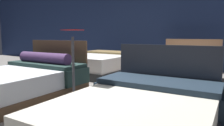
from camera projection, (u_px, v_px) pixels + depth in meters
ground_plane at (109, 91)px, 4.08m from camera, size 18.00×18.00×0.02m
showroom_back_wall at (165, 14)px, 6.80m from camera, size 18.00×0.06×3.50m
bed_0 at (17, 82)px, 3.62m from camera, size 1.69×2.17×0.96m
bed_1 at (140, 111)px, 2.39m from camera, size 1.70×2.17×0.92m
bed_2 at (101, 64)px, 5.93m from camera, size 1.77×2.16×0.58m
bed_3 at (185, 73)px, 4.74m from camera, size 1.55×2.09×0.97m
price_sign at (74, 76)px, 3.17m from camera, size 0.28×0.24×1.14m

